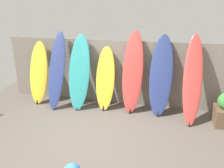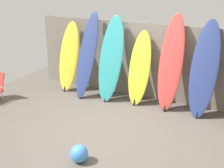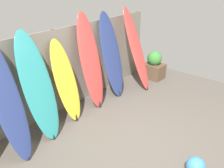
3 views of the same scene
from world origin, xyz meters
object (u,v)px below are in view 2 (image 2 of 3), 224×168
Objects in this scene: surfboard_navy_1 at (87,55)px; surfboard_red_4 at (171,63)px; surfboard_yellow_3 at (140,69)px; beach_ball at (79,154)px; surfboard_navy_5 at (204,70)px; surfboard_yellow_0 at (69,57)px; surfboard_teal_2 at (111,59)px.

surfboard_navy_1 is 2.05m from surfboard_red_4.
surfboard_yellow_3 is at bearing -179.18° from surfboard_red_4.
surfboard_yellow_3 reaches higher than beach_ball.
surfboard_yellow_3 is at bearing -179.46° from surfboard_navy_5.
surfboard_teal_2 reaches higher than surfboard_yellow_0.
surfboard_navy_1 is at bearing -175.63° from surfboard_red_4.
surfboard_teal_2 is at bearing 108.07° from beach_ball.
surfboard_yellow_3 is 0.83× the size of surfboard_navy_5.
surfboard_teal_2 is 1.43m from surfboard_red_4.
surfboard_red_4 is (0.72, 0.01, 0.22)m from surfboard_yellow_3.
surfboard_yellow_3 is 5.73× the size of beach_ball.
surfboard_red_4 is 1.04× the size of surfboard_navy_5.
surfboard_yellow_3 is 2.82m from beach_ball.
surfboard_yellow_0 is at bearing 168.78° from surfboard_navy_1.
surfboard_teal_2 is 0.98× the size of surfboard_navy_5.
surfboard_yellow_0 is at bearing 127.96° from beach_ball.
surfboard_navy_5 is at bearing 3.31° from surfboard_navy_1.
surfboard_navy_5 reaches higher than surfboard_yellow_3.
surfboard_navy_1 is 1.22× the size of surfboard_yellow_3.
surfboard_navy_5 is at bearing 0.54° from surfboard_yellow_3.
surfboard_yellow_3 is (1.95, 0.02, -0.04)m from surfboard_yellow_0.
surfboard_yellow_0 is 0.67m from surfboard_navy_1.
surfboard_navy_5 is 6.93× the size of beach_ball.
surfboard_navy_5 is at bearing 0.25° from surfboard_red_4.
surfboard_yellow_0 is 3.52m from beach_ball.
beach_ball is at bearing -101.47° from surfboard_red_4.
surfboard_yellow_0 is 2.68m from surfboard_red_4.
surfboard_teal_2 is 2.91m from beach_ball.
surfboard_navy_1 is 0.97× the size of surfboard_red_4.
beach_ball is at bearing -86.50° from surfboard_yellow_3.
surfboard_teal_2 is 6.78× the size of beach_ball.
surfboard_yellow_0 reaches higher than surfboard_yellow_3.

